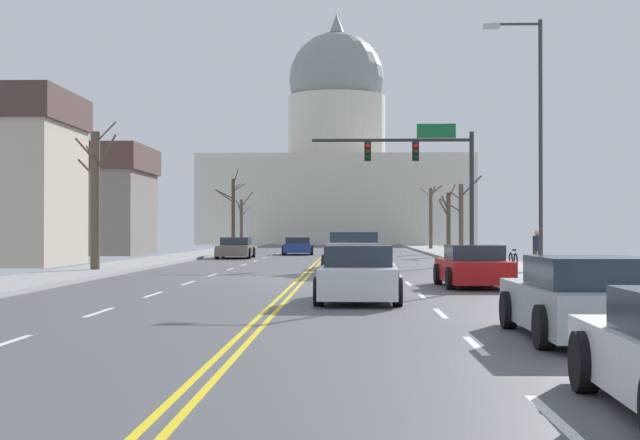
{
  "coord_description": "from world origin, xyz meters",
  "views": [
    {
      "loc": [
        1.66,
        -32.5,
        1.7
      ],
      "look_at": [
        -0.43,
        31.68,
        2.38
      ],
      "focal_mm": 51.72,
      "sensor_mm": 36.0,
      "label": 1
    }
  ],
  "objects_px": {
    "pickup_truck_near_01": "(354,255)",
    "sedan_oncoming_00": "(236,248)",
    "sedan_near_03": "(359,275)",
    "sedan_near_04": "(586,300)",
    "bicycle_parked": "(513,261)",
    "sedan_near_00": "(351,255)",
    "sedan_near_02": "(473,268)",
    "pedestrian_00": "(537,248)",
    "signal_gantry": "(426,164)",
    "street_lamp_right": "(534,127)",
    "sedan_oncoming_01": "(298,246)"
  },
  "relations": [
    {
      "from": "pickup_truck_near_01",
      "to": "sedan_oncoming_00",
      "type": "xyz_separation_m",
      "value": [
        -6.99,
        19.74,
        -0.14
      ]
    },
    {
      "from": "signal_gantry",
      "to": "sedan_near_04",
      "type": "xyz_separation_m",
      "value": [
        -0.05,
        -30.58,
        -4.32
      ]
    },
    {
      "from": "pedestrian_00",
      "to": "street_lamp_right",
      "type": "bearing_deg",
      "value": -103.03
    },
    {
      "from": "sedan_near_04",
      "to": "sedan_near_02",
      "type": "bearing_deg",
      "value": 90.05
    },
    {
      "from": "signal_gantry",
      "to": "sedan_near_02",
      "type": "distance_m",
      "value": 18.09
    },
    {
      "from": "sedan_near_02",
      "to": "sedan_near_04",
      "type": "relative_size",
      "value": 0.94
    },
    {
      "from": "pickup_truck_near_01",
      "to": "bicycle_parked",
      "type": "xyz_separation_m",
      "value": [
        6.11,
        0.38,
        -0.24
      ]
    },
    {
      "from": "sedan_oncoming_01",
      "to": "sedan_oncoming_00",
      "type": "bearing_deg",
      "value": -111.96
    },
    {
      "from": "street_lamp_right",
      "to": "sedan_near_04",
      "type": "height_order",
      "value": "street_lamp_right"
    },
    {
      "from": "pedestrian_00",
      "to": "sedan_oncoming_00",
      "type": "bearing_deg",
      "value": 125.6
    },
    {
      "from": "sedan_near_02",
      "to": "sedan_oncoming_00",
      "type": "distance_m",
      "value": 29.34
    },
    {
      "from": "sedan_oncoming_00",
      "to": "sedan_oncoming_01",
      "type": "distance_m",
      "value": 8.75
    },
    {
      "from": "sedan_near_03",
      "to": "sedan_oncoming_00",
      "type": "xyz_separation_m",
      "value": [
        -7.05,
        33.08,
        -0.03
      ]
    },
    {
      "from": "sedan_near_02",
      "to": "pedestrian_00",
      "type": "relative_size",
      "value": 2.74
    },
    {
      "from": "signal_gantry",
      "to": "bicycle_parked",
      "type": "height_order",
      "value": "signal_gantry"
    },
    {
      "from": "sedan_near_00",
      "to": "bicycle_parked",
      "type": "xyz_separation_m",
      "value": [
        6.2,
        -5.38,
        -0.11
      ]
    },
    {
      "from": "pickup_truck_near_01",
      "to": "sedan_near_03",
      "type": "height_order",
      "value": "pickup_truck_near_01"
    },
    {
      "from": "signal_gantry",
      "to": "pedestrian_00",
      "type": "relative_size",
      "value": 5.08
    },
    {
      "from": "pickup_truck_near_01",
      "to": "sedan_near_04",
      "type": "relative_size",
      "value": 1.21
    },
    {
      "from": "sedan_near_02",
      "to": "pedestrian_00",
      "type": "distance_m",
      "value": 8.62
    },
    {
      "from": "signal_gantry",
      "to": "sedan_near_02",
      "type": "relative_size",
      "value": 1.85
    },
    {
      "from": "signal_gantry",
      "to": "street_lamp_right",
      "type": "bearing_deg",
      "value": -78.97
    },
    {
      "from": "sedan_near_03",
      "to": "sedan_near_04",
      "type": "relative_size",
      "value": 0.97
    },
    {
      "from": "street_lamp_right",
      "to": "sedan_near_00",
      "type": "bearing_deg",
      "value": 124.38
    },
    {
      "from": "sedan_near_00",
      "to": "pedestrian_00",
      "type": "relative_size",
      "value": 2.89
    },
    {
      "from": "sedan_near_03",
      "to": "sedan_near_04",
      "type": "xyz_separation_m",
      "value": [
        3.46,
        -7.33,
        -0.01
      ]
    },
    {
      "from": "pedestrian_00",
      "to": "sedan_near_04",
      "type": "bearing_deg",
      "value": -99.44
    },
    {
      "from": "street_lamp_right",
      "to": "sedan_near_03",
      "type": "distance_m",
      "value": 12.56
    },
    {
      "from": "sedan_near_02",
      "to": "sedan_oncoming_01",
      "type": "height_order",
      "value": "sedan_near_02"
    },
    {
      "from": "pickup_truck_near_01",
      "to": "sedan_oncoming_01",
      "type": "xyz_separation_m",
      "value": [
        -3.71,
        27.86,
        -0.16
      ]
    },
    {
      "from": "pickup_truck_near_01",
      "to": "sedan_near_04",
      "type": "xyz_separation_m",
      "value": [
        3.52,
        -20.67,
        -0.12
      ]
    },
    {
      "from": "pickup_truck_near_01",
      "to": "sedan_near_03",
      "type": "bearing_deg",
      "value": -89.74
    },
    {
      "from": "sedan_oncoming_00",
      "to": "signal_gantry",
      "type": "bearing_deg",
      "value": -42.97
    },
    {
      "from": "pickup_truck_near_01",
      "to": "sedan_near_02",
      "type": "distance_m",
      "value": 8.42
    },
    {
      "from": "signal_gantry",
      "to": "sedan_near_00",
      "type": "height_order",
      "value": "signal_gantry"
    },
    {
      "from": "signal_gantry",
      "to": "sedan_oncoming_01",
      "type": "height_order",
      "value": "signal_gantry"
    },
    {
      "from": "signal_gantry",
      "to": "sedan_near_00",
      "type": "bearing_deg",
      "value": -131.45
    },
    {
      "from": "sedan_near_00",
      "to": "sedan_oncoming_00",
      "type": "bearing_deg",
      "value": 116.24
    },
    {
      "from": "street_lamp_right",
      "to": "sedan_oncoming_00",
      "type": "height_order",
      "value": "street_lamp_right"
    },
    {
      "from": "sedan_near_04",
      "to": "bicycle_parked",
      "type": "height_order",
      "value": "sedan_near_04"
    },
    {
      "from": "pedestrian_00",
      "to": "sedan_oncoming_01",
      "type": "bearing_deg",
      "value": 111.18
    },
    {
      "from": "pickup_truck_near_01",
      "to": "bicycle_parked",
      "type": "distance_m",
      "value": 6.12
    },
    {
      "from": "street_lamp_right",
      "to": "sedan_near_02",
      "type": "bearing_deg",
      "value": -121.79
    },
    {
      "from": "sedan_oncoming_00",
      "to": "sedan_oncoming_01",
      "type": "bearing_deg",
      "value": 68.04
    },
    {
      "from": "signal_gantry",
      "to": "sedan_near_04",
      "type": "relative_size",
      "value": 1.75
    },
    {
      "from": "street_lamp_right",
      "to": "pickup_truck_near_01",
      "type": "bearing_deg",
      "value": 151.27
    },
    {
      "from": "street_lamp_right",
      "to": "bicycle_parked",
      "type": "distance_m",
      "value": 6.06
    },
    {
      "from": "pedestrian_00",
      "to": "sedan_near_02",
      "type": "bearing_deg",
      "value": -113.86
    },
    {
      "from": "sedan_near_00",
      "to": "sedan_near_04",
      "type": "height_order",
      "value": "sedan_near_04"
    },
    {
      "from": "sedan_near_03",
      "to": "sedan_near_04",
      "type": "bearing_deg",
      "value": -64.73
    }
  ]
}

